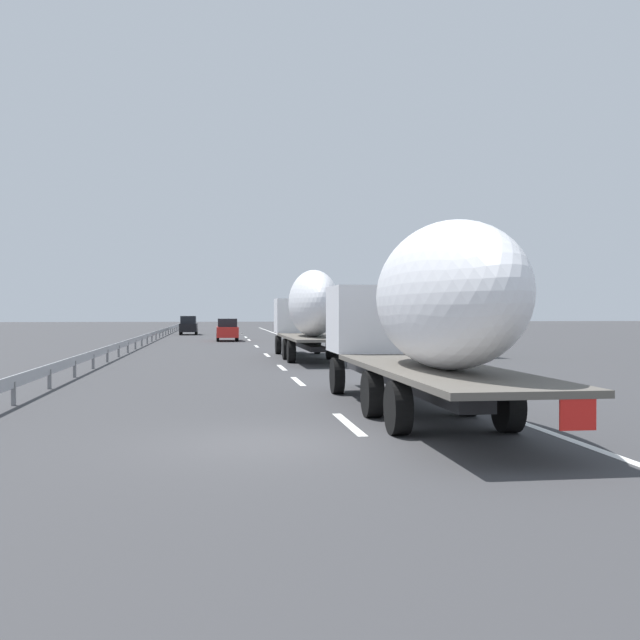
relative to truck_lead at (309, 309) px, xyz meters
The scene contains 21 objects.
ground_plane 17.55m from the truck_lead, 11.96° to the left, with size 260.00×260.00×0.00m, color #38383A.
lane_stripe_0 21.23m from the truck_lead, behind, with size 3.20×0.20×0.01m, color white.
lane_stripe_1 11.65m from the truck_lead, behind, with size 3.20×0.20×0.01m, color white.
lane_stripe_2 5.81m from the truck_lead, 159.99° to the left, with size 3.20×0.20×0.01m, color white.
lane_stripe_3 5.32m from the truck_lead, 22.49° to the left, with size 3.20×0.20×0.01m, color white.
lane_stripe_4 15.09m from the truck_lead, ahead, with size 3.20×0.20×0.01m, color white.
lane_stripe_5 26.76m from the truck_lead, ahead, with size 3.20×0.20×0.01m, color white.
lane_stripe_6 33.97m from the truck_lead, ahead, with size 3.20×0.20×0.01m, color white.
lane_stripe_7 44.96m from the truck_lead, ahead, with size 3.20×0.20×0.01m, color white.
lane_stripe_8 45.70m from the truck_lead, ahead, with size 3.20×0.20×0.01m, color white.
lane_stripe_9 63.14m from the truck_lead, ahead, with size 3.20×0.20×0.01m, color white.
edge_line_right 22.21m from the truck_lead, ahead, with size 110.00×0.20×0.01m, color white.
truck_lead is the anchor object (origin of this frame).
truck_trailing 20.45m from the truck_lead, behind, with size 13.50×2.55×4.17m.
car_black_suv 42.90m from the truck_lead, ahead, with size 4.70×1.79×1.95m.
car_red_compact 25.08m from the truck_lead, ahead, with size 4.63×1.75×1.82m.
road_sign 18.03m from the truck_lead, ahead, with size 0.10×0.90×2.99m.
tree_0 7.97m from the truck_lead, 77.93° to the right, with size 3.69×3.69×6.86m.
tree_1 66.78m from the truck_lead, ahead, with size 3.89×3.89×7.88m.
tree_2 38.69m from the truck_lead, ahead, with size 3.91×3.91×6.23m.
guardrail_median 22.26m from the truck_lead, 25.65° to the left, with size 94.00×0.10×0.76m.
Camera 1 is at (-13.41, 0.95, 2.35)m, focal length 41.96 mm.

